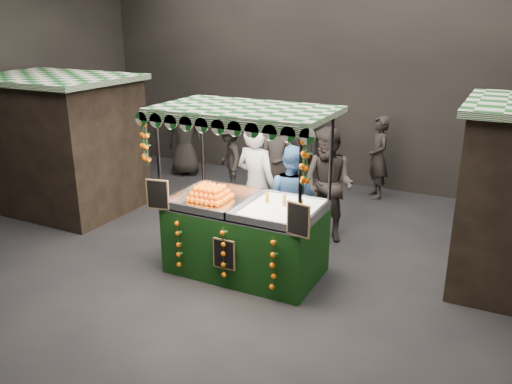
% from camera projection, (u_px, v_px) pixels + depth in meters
% --- Properties ---
extents(ground, '(12.00, 12.00, 0.00)m').
position_uv_depth(ground, '(231.00, 271.00, 7.92)').
color(ground, black).
rests_on(ground, ground).
extents(market_hall, '(12.10, 10.10, 5.05)m').
position_uv_depth(market_hall, '(227.00, 38.00, 6.84)').
color(market_hall, black).
rests_on(market_hall, ground).
extents(neighbour_stall_left, '(3.00, 2.20, 2.60)m').
position_uv_depth(neighbour_stall_left, '(59.00, 143.00, 10.22)').
color(neighbour_stall_left, black).
rests_on(neighbour_stall_left, ground).
extents(juice_stall, '(2.56, 1.51, 2.48)m').
position_uv_depth(juice_stall, '(245.00, 225.00, 7.63)').
color(juice_stall, black).
rests_on(juice_stall, ground).
extents(vendor_grey, '(0.85, 0.65, 2.09)m').
position_uv_depth(vendor_grey, '(256.00, 186.00, 8.46)').
color(vendor_grey, slate).
rests_on(vendor_grey, ground).
extents(vendor_blue, '(0.99, 0.85, 1.78)m').
position_uv_depth(vendor_blue, '(292.00, 199.00, 8.32)').
color(vendor_blue, navy).
rests_on(vendor_blue, ground).
extents(shopper_0, '(0.77, 0.59, 1.89)m').
position_uv_depth(shopper_0, '(277.00, 165.00, 10.02)').
color(shopper_0, '#2E2725').
rests_on(shopper_0, ground).
extents(shopper_1, '(1.08, 0.92, 1.94)m').
position_uv_depth(shopper_1, '(328.00, 185.00, 8.76)').
color(shopper_1, '#2A2422').
rests_on(shopper_1, ground).
extents(shopper_2, '(1.15, 0.84, 1.81)m').
position_uv_depth(shopper_2, '(287.00, 159.00, 10.58)').
color(shopper_2, black).
rests_on(shopper_2, ground).
extents(shopper_3, '(1.26, 1.35, 1.82)m').
position_uv_depth(shopper_3, '(310.00, 147.00, 11.54)').
color(shopper_3, '#2B2322').
rests_on(shopper_3, ground).
extents(shopper_4, '(1.02, 0.78, 1.85)m').
position_uv_depth(shopper_4, '(185.00, 137.00, 12.48)').
color(shopper_4, black).
rests_on(shopper_4, ground).
extents(shopper_6, '(0.69, 0.75, 1.73)m').
position_uv_depth(shopper_6, '(378.00, 157.00, 10.88)').
color(shopper_6, black).
rests_on(shopper_6, ground).
extents(shopper_7, '(1.11, 1.12, 1.55)m').
position_uv_depth(shopper_7, '(229.00, 158.00, 11.20)').
color(shopper_7, '#272420').
rests_on(shopper_7, ground).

